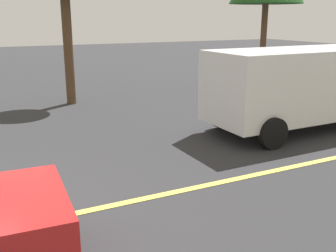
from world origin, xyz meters
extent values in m
cube|color=#E0D14C|center=(3.00, 0.00, 0.01)|extent=(28.00, 0.16, 0.01)
cube|color=white|center=(8.76, 2.18, 1.29)|extent=(5.22, 2.06, 1.82)
cube|color=black|center=(6.68, 2.16, 1.69)|extent=(0.18, 1.84, 0.80)
cylinder|color=black|center=(7.00, 1.16, 0.38)|extent=(0.76, 0.27, 0.76)
cylinder|color=black|center=(6.98, 3.16, 0.38)|extent=(0.76, 0.27, 0.76)
cylinder|color=black|center=(10.52, 3.20, 0.38)|extent=(0.76, 0.27, 0.76)
cylinder|color=black|center=(1.05, -0.25, 0.32)|extent=(0.65, 0.26, 0.64)
cylinder|color=#513823|center=(11.33, 6.88, 1.76)|extent=(0.24, 0.24, 3.52)
cylinder|color=#513823|center=(3.98, 8.38, 1.90)|extent=(0.33, 0.33, 3.79)
camera|label=1|loc=(0.81, -5.75, 3.01)|focal=42.47mm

